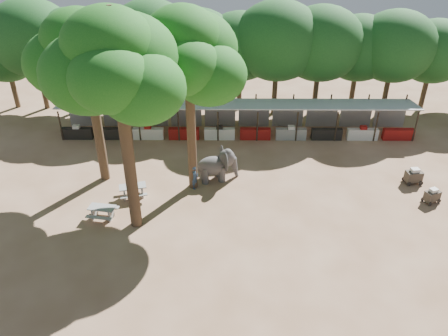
{
  "coord_description": "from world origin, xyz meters",
  "views": [
    {
      "loc": [
        -0.85,
        -17.93,
        15.57
      ],
      "look_at": [
        -1.0,
        5.0,
        2.0
      ],
      "focal_mm": 35.0,
      "sensor_mm": 36.0,
      "label": 1
    }
  ],
  "objects_px": {
    "yard_tree_center": "(115,67)",
    "handler": "(195,177)",
    "yard_tree_left": "(85,57)",
    "yard_tree_back": "(186,56)",
    "cart_back": "(414,176)",
    "elephant": "(217,165)",
    "cart_front": "(432,195)",
    "picnic_table_far": "(133,190)",
    "picnic_table_near": "(102,211)"
  },
  "relations": [
    {
      "from": "cart_front",
      "to": "handler",
      "type": "bearing_deg",
      "value": 150.21
    },
    {
      "from": "yard_tree_center",
      "to": "elephant",
      "type": "height_order",
      "value": "yard_tree_center"
    },
    {
      "from": "yard_tree_left",
      "to": "picnic_table_far",
      "type": "relative_size",
      "value": 5.61
    },
    {
      "from": "yard_tree_center",
      "to": "cart_front",
      "type": "xyz_separation_m",
      "value": [
        17.94,
        2.15,
        -8.73
      ]
    },
    {
      "from": "elephant",
      "to": "yard_tree_left",
      "type": "bearing_deg",
      "value": 164.53
    },
    {
      "from": "cart_back",
      "to": "yard_tree_back",
      "type": "bearing_deg",
      "value": 173.67
    },
    {
      "from": "yard_tree_left",
      "to": "picnic_table_far",
      "type": "distance_m",
      "value": 8.4
    },
    {
      "from": "handler",
      "to": "yard_tree_center",
      "type": "bearing_deg",
      "value": 155.82
    },
    {
      "from": "yard_tree_left",
      "to": "yard_tree_center",
      "type": "relative_size",
      "value": 0.92
    },
    {
      "from": "handler",
      "to": "cart_back",
      "type": "height_order",
      "value": "handler"
    },
    {
      "from": "yard_tree_center",
      "to": "cart_back",
      "type": "relative_size",
      "value": 9.89
    },
    {
      "from": "yard_tree_back",
      "to": "picnic_table_far",
      "type": "height_order",
      "value": "yard_tree_back"
    },
    {
      "from": "yard_tree_left",
      "to": "picnic_table_near",
      "type": "distance_m",
      "value": 9.03
    },
    {
      "from": "yard_tree_center",
      "to": "handler",
      "type": "height_order",
      "value": "yard_tree_center"
    },
    {
      "from": "yard_tree_left",
      "to": "cart_front",
      "type": "xyz_separation_m",
      "value": [
        20.94,
        -2.85,
        -7.72
      ]
    },
    {
      "from": "cart_back",
      "to": "elephant",
      "type": "bearing_deg",
      "value": 170.49
    },
    {
      "from": "elephant",
      "to": "handler",
      "type": "distance_m",
      "value": 1.83
    },
    {
      "from": "yard_tree_back",
      "to": "cart_front",
      "type": "distance_m",
      "value": 17.08
    },
    {
      "from": "picnic_table_far",
      "to": "cart_back",
      "type": "height_order",
      "value": "cart_back"
    },
    {
      "from": "yard_tree_back",
      "to": "cart_back",
      "type": "bearing_deg",
      "value": 1.3
    },
    {
      "from": "picnic_table_near",
      "to": "handler",
      "type": "bearing_deg",
      "value": 41.7
    },
    {
      "from": "picnic_table_near",
      "to": "cart_front",
      "type": "xyz_separation_m",
      "value": [
        19.87,
        1.76,
        -0.02
      ]
    },
    {
      "from": "handler",
      "to": "picnic_table_near",
      "type": "bearing_deg",
      "value": 139.69
    },
    {
      "from": "yard_tree_center",
      "to": "cart_back",
      "type": "bearing_deg",
      "value": 13.84
    },
    {
      "from": "cart_back",
      "to": "handler",
      "type": "bearing_deg",
      "value": 175.13
    },
    {
      "from": "picnic_table_near",
      "to": "elephant",
      "type": "bearing_deg",
      "value": 43.08
    },
    {
      "from": "handler",
      "to": "cart_back",
      "type": "distance_m",
      "value": 14.35
    },
    {
      "from": "yard_tree_left",
      "to": "picnic_table_far",
      "type": "height_order",
      "value": "yard_tree_left"
    },
    {
      "from": "yard_tree_left",
      "to": "yard_tree_back",
      "type": "bearing_deg",
      "value": -9.46
    },
    {
      "from": "yard_tree_back",
      "to": "picnic_table_far",
      "type": "relative_size",
      "value": 5.79
    },
    {
      "from": "yard_tree_back",
      "to": "picnic_table_far",
      "type": "bearing_deg",
      "value": -158.41
    },
    {
      "from": "elephant",
      "to": "picnic_table_near",
      "type": "xyz_separation_m",
      "value": [
        -6.61,
        -4.36,
        -0.59
      ]
    },
    {
      "from": "picnic_table_far",
      "to": "cart_front",
      "type": "distance_m",
      "value": 18.5
    },
    {
      "from": "yard_tree_left",
      "to": "yard_tree_back",
      "type": "distance_m",
      "value": 6.09
    },
    {
      "from": "yard_tree_center",
      "to": "elephant",
      "type": "xyz_separation_m",
      "value": [
        4.68,
        4.76,
        -8.12
      ]
    },
    {
      "from": "yard_tree_back",
      "to": "cart_front",
      "type": "bearing_deg",
      "value": -7.06
    },
    {
      "from": "elephant",
      "to": "handler",
      "type": "xyz_separation_m",
      "value": [
        -1.42,
        -1.12,
        -0.26
      ]
    },
    {
      "from": "handler",
      "to": "cart_back",
      "type": "xyz_separation_m",
      "value": [
        14.33,
        0.69,
        -0.28
      ]
    },
    {
      "from": "picnic_table_far",
      "to": "cart_back",
      "type": "bearing_deg",
      "value": -9.39
    },
    {
      "from": "yard_tree_center",
      "to": "yard_tree_back",
      "type": "relative_size",
      "value": 1.06
    },
    {
      "from": "elephant",
      "to": "cart_front",
      "type": "relative_size",
      "value": 2.49
    },
    {
      "from": "cart_back",
      "to": "yard_tree_left",
      "type": "bearing_deg",
      "value": 170.51
    },
    {
      "from": "picnic_table_far",
      "to": "cart_front",
      "type": "bearing_deg",
      "value": -16.24
    },
    {
      "from": "cart_front",
      "to": "yard_tree_back",
      "type": "bearing_deg",
      "value": 148.94
    },
    {
      "from": "yard_tree_left",
      "to": "yard_tree_back",
      "type": "height_order",
      "value": "yard_tree_back"
    },
    {
      "from": "elephant",
      "to": "yard_tree_center",
      "type": "bearing_deg",
      "value": -148.21
    },
    {
      "from": "yard_tree_back",
      "to": "cart_front",
      "type": "relative_size",
      "value": 9.65
    },
    {
      "from": "elephant",
      "to": "cart_back",
      "type": "distance_m",
      "value": 12.92
    },
    {
      "from": "cart_front",
      "to": "yard_tree_center",
      "type": "bearing_deg",
      "value": 162.84
    },
    {
      "from": "elephant",
      "to": "picnic_table_far",
      "type": "distance_m",
      "value": 5.7
    }
  ]
}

